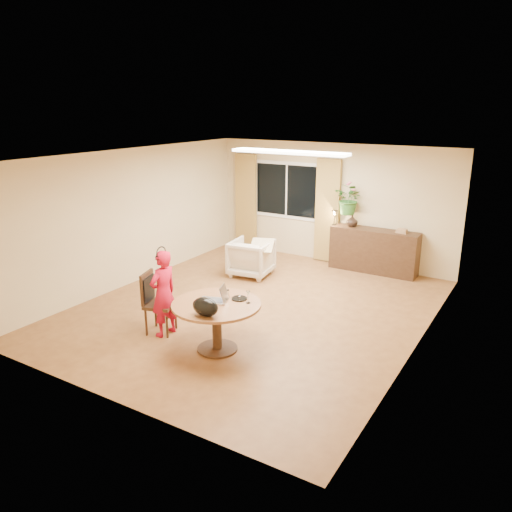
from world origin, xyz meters
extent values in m
plane|color=brown|center=(0.00, 0.00, 0.00)|extent=(6.50, 6.50, 0.00)
plane|color=white|center=(0.00, 0.00, 2.60)|extent=(6.50, 6.50, 0.00)
plane|color=tan|center=(0.00, 3.25, 1.30)|extent=(5.50, 0.00, 5.50)
plane|color=tan|center=(-2.75, 0.00, 1.30)|extent=(0.00, 6.50, 6.50)
plane|color=tan|center=(2.75, 0.00, 1.30)|extent=(0.00, 6.50, 6.50)
cube|color=white|center=(-1.10, 3.23, 1.50)|extent=(1.70, 0.02, 1.30)
cube|color=black|center=(-1.10, 3.22, 1.50)|extent=(1.55, 0.01, 1.15)
cube|color=white|center=(-1.10, 3.22, 1.50)|extent=(0.04, 0.01, 1.15)
cube|color=olive|center=(-2.15, 3.15, 1.15)|extent=(0.55, 0.08, 2.25)
cube|color=olive|center=(-0.05, 3.15, 1.15)|extent=(0.55, 0.08, 2.25)
cube|color=white|center=(0.00, 1.20, 2.57)|extent=(2.20, 0.35, 0.05)
cylinder|color=brown|center=(0.33, -1.55, 0.70)|extent=(1.26, 1.26, 0.04)
cylinder|color=black|center=(0.33, -1.55, 0.34)|extent=(0.14, 0.14, 0.68)
cylinder|color=black|center=(0.33, -1.55, 0.01)|extent=(0.58, 0.58, 0.03)
imported|color=red|center=(-0.65, -1.55, 0.67)|extent=(0.52, 0.37, 1.34)
imported|color=beige|center=(-0.97, 1.49, 0.37)|extent=(0.89, 0.91, 0.74)
cube|color=black|center=(1.09, 3.01, 0.45)|extent=(1.82, 0.44, 0.91)
imported|color=black|center=(0.58, 3.01, 1.03)|extent=(0.28, 0.28, 0.25)
imported|color=#276726|center=(0.50, 3.01, 1.49)|extent=(0.69, 0.63, 0.66)
camera|label=1|loc=(4.15, -6.79, 3.39)|focal=35.00mm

